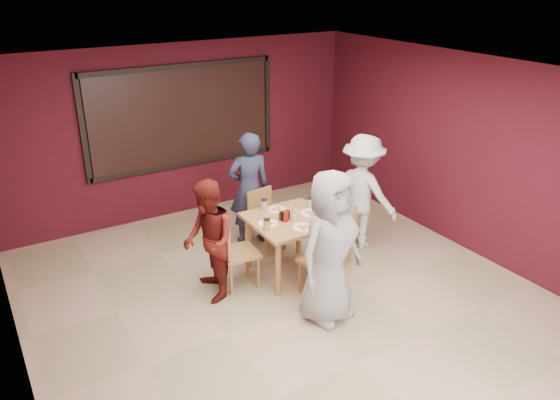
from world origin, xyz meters
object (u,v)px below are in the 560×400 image
chair_front (327,256)px  diner_left (209,241)px  diner_right (362,192)px  diner_back (249,189)px  chair_right (338,229)px  diner_front (330,248)px  dining_table (289,226)px  chair_left (233,249)px  chair_back (265,216)px

chair_front → diner_left: size_ratio=0.62×
diner_left → diner_right: (2.49, 0.13, 0.08)m
diner_back → diner_right: size_ratio=1.00×
chair_right → diner_front: bearing=-131.4°
dining_table → diner_front: (-0.15, -1.10, 0.22)m
chair_right → diner_front: size_ratio=0.47×
chair_left → diner_back: 1.33m
chair_left → diner_left: bearing=-170.5°
diner_right → chair_front: bearing=105.0°
chair_back → diner_right: bearing=-28.0°
chair_front → diner_front: bearing=-122.6°
chair_front → chair_right: (0.64, 0.61, -0.05)m
chair_right → diner_left: bearing=177.2°
diner_right → diner_left: bearing=73.7°
chair_back → chair_right: chair_back is taller
dining_table → diner_right: diner_right is taller
dining_table → diner_back: bearing=90.5°
dining_table → chair_front: bearing=-80.0°
chair_back → chair_left: chair_left is taller
dining_table → diner_right: bearing=6.4°
chair_left → diner_left: 0.42m
chair_left → chair_right: 1.57m
diner_front → diner_left: 1.51m
dining_table → chair_back: bearing=83.9°
diner_back → chair_front: bearing=106.6°
dining_table → diner_left: bearing=179.1°
diner_left → chair_front: bearing=72.4°
chair_back → diner_back: diner_back is taller
chair_front → diner_back: 1.82m
dining_table → chair_right: (0.76, -0.08, -0.22)m
chair_left → diner_front: bearing=-61.0°
dining_table → diner_front: bearing=-97.6°
diner_front → chair_back: bearing=70.1°
chair_right → diner_left: 1.93m
dining_table → diner_back: 1.11m
diner_front → chair_front: bearing=44.4°
chair_back → chair_right: bearing=-53.0°
dining_table → diner_front: 1.13m
chair_back → diner_back: (-0.10, 0.28, 0.35)m
diner_left → dining_table: bearing=100.5°
dining_table → diner_left: size_ratio=0.67×
diner_front → diner_back: size_ratio=1.08×
diner_left → diner_back: bearing=145.0°
chair_front → diner_front: (-0.27, -0.42, 0.38)m
dining_table → diner_right: size_ratio=0.61×
diner_front → diner_back: bearing=73.5°
diner_left → chair_right: bearing=98.6°
diner_left → diner_right: diner_right is taller
diner_back → chair_left: bearing=64.8°
chair_back → diner_front: bearing=-97.0°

